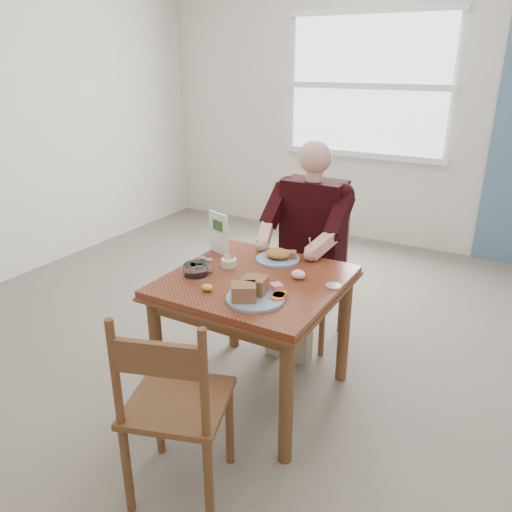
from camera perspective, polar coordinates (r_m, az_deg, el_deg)
The scene contains 16 objects.
floor at distance 3.08m, azimuth -0.10°, elevation -15.35°, with size 6.00×6.00×0.00m, color #6F685A.
wall_back at distance 5.30m, azimuth 16.80°, elevation 15.84°, with size 5.50×5.50×0.00m, color silver.
lemon_wedge at distance 2.55m, azimuth -5.59°, elevation -3.61°, with size 0.06×0.04×0.03m, color gold.
napkin at distance 2.68m, azimuth 4.86°, elevation -2.11°, with size 0.08×0.06×0.05m, color white.
metal_dish at distance 2.62m, azimuth 8.83°, elevation -3.41°, with size 0.08×0.08×0.01m, color silver.
window at distance 5.36m, azimuth 12.60°, elevation 18.43°, with size 1.72×0.04×1.42m.
table at distance 2.74m, azimuth -0.10°, elevation -4.63°, with size 0.92×0.92×0.75m.
chair_far at distance 3.46m, azimuth 6.44°, elevation -1.90°, with size 0.42×0.42×0.95m.
chair_near at distance 2.24m, azimuth -9.30°, elevation -16.61°, with size 0.53×0.53×0.95m.
diner at distance 3.27m, azimuth 6.05°, elevation 2.90°, with size 0.53×0.56×1.39m.
near_plate at distance 2.45m, azimuth -0.30°, elevation -4.18°, with size 0.38×0.38×0.10m.
far_plate at distance 2.92m, azimuth 2.62°, elevation 0.01°, with size 0.33×0.33×0.07m.
caddy at distance 2.84m, azimuth -3.14°, elevation -0.75°, with size 0.11×0.11×0.06m.
shakers at distance 2.77m, azimuth -5.72°, elevation -1.03°, with size 0.09×0.04×0.08m.
creamer at distance 2.74m, azimuth -6.91°, elevation -1.52°, with size 0.14×0.14×0.06m.
menu at distance 3.00m, azimuth -4.29°, elevation 2.65°, with size 0.17×0.07×0.25m.
Camera 1 is at (1.22, -2.14, 1.85)m, focal length 35.00 mm.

